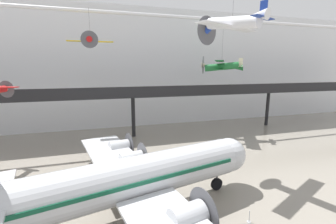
{
  "coord_description": "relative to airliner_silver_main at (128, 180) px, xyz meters",
  "views": [
    {
      "loc": [
        -5.39,
        -11.55,
        12.84
      ],
      "look_at": [
        0.94,
        9.96,
        8.44
      ],
      "focal_mm": 24.0,
      "sensor_mm": 36.0,
      "label": 1
    }
  ],
  "objects": [
    {
      "name": "hangar_back_wall",
      "position": [
        3.74,
        33.08,
        9.1
      ],
      "size": [
        140.0,
        3.0,
        25.49
      ],
      "color": "silver",
      "rests_on": "ground"
    },
    {
      "name": "mezzanine_walkway",
      "position": [
        3.74,
        22.93,
        4.39
      ],
      "size": [
        110.0,
        3.2,
        9.68
      ],
      "color": "black",
      "rests_on": "ground"
    },
    {
      "name": "ceiling_truss_beam",
      "position": [
        3.74,
        22.9,
        18.21
      ],
      "size": [
        120.0,
        0.6,
        0.6
      ],
      "color": "silver"
    },
    {
      "name": "airliner_silver_main",
      "position": [
        0.0,
        0.0,
        0.0
      ],
      "size": [
        26.49,
        30.61,
        10.61
      ],
      "rotation": [
        0.0,
        0.0,
        0.22
      ],
      "color": "silver",
      "rests_on": "ground"
    },
    {
      "name": "suspended_plane_yellow_lowwing",
      "position": [
        -2.91,
        19.5,
        13.36
      ],
      "size": [
        6.68,
        5.46,
        5.95
      ],
      "rotation": [
        0.0,
        0.0,
        4.69
      ],
      "color": "yellow"
    },
    {
      "name": "suspended_plane_white_twin",
      "position": [
        12.47,
        5.35,
        14.04
      ],
      "size": [
        9.42,
        8.21,
        5.94
      ],
      "rotation": [
        0.0,
        0.0,
        1.99
      ],
      "color": "silver"
    },
    {
      "name": "suspended_plane_green_biplane",
      "position": [
        20.05,
        20.66,
        9.5
      ],
      "size": [
        7.87,
        8.74,
        9.66
      ],
      "rotation": [
        0.0,
        0.0,
        2.61
      ],
      "color": "#1E6B33"
    },
    {
      "name": "stanchion_barrier",
      "position": [
        9.72,
        -3.32,
        -3.32
      ],
      "size": [
        0.36,
        0.36,
        1.08
      ],
      "color": "#B2B5BA",
      "rests_on": "ground"
    }
  ]
}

